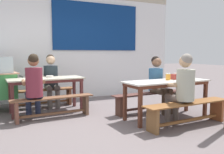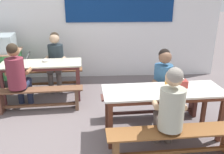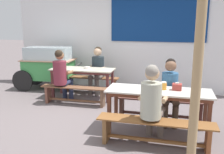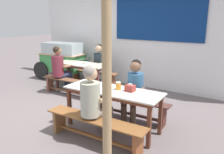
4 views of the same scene
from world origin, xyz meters
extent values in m
plane|color=slate|center=(0.00, 0.00, 0.00)|extent=(40.00, 40.00, 0.00)
cube|color=white|center=(0.00, 2.48, 1.44)|extent=(6.73, 0.12, 2.88)
cube|color=beige|center=(-0.73, 1.17, 0.74)|extent=(1.61, 0.71, 0.03)
cube|color=brown|center=(-0.73, 1.17, 0.69)|extent=(1.53, 0.65, 0.06)
cube|color=brown|center=(-0.04, 1.46, 0.33)|extent=(0.06, 0.06, 0.66)
cube|color=brown|center=(-0.01, 0.97, 0.33)|extent=(0.06, 0.06, 0.66)
cube|color=brown|center=(-1.45, 1.36, 0.33)|extent=(0.06, 0.06, 0.66)
cube|color=brown|center=(-1.42, 0.87, 0.33)|extent=(0.06, 0.06, 0.66)
cube|color=silver|center=(1.33, -0.31, 0.74)|extent=(1.79, 0.72, 0.03)
cube|color=brown|center=(1.33, -0.31, 0.69)|extent=(1.70, 0.65, 0.06)
cube|color=brown|center=(2.12, -0.01, 0.33)|extent=(0.06, 0.06, 0.66)
cube|color=brown|center=(2.14, -0.52, 0.33)|extent=(0.06, 0.06, 0.66)
cube|color=brown|center=(0.52, -0.10, 0.33)|extent=(0.06, 0.06, 0.66)
cube|color=brown|center=(0.55, -0.60, 0.33)|extent=(0.06, 0.06, 0.66)
cube|color=brown|center=(-0.77, 1.72, 0.41)|extent=(1.61, 0.38, 0.03)
cube|color=brown|center=(-0.09, 1.77, 0.20)|extent=(0.08, 0.24, 0.40)
cube|color=brown|center=(-1.44, 1.68, 0.20)|extent=(0.08, 0.24, 0.40)
cube|color=brown|center=(-0.77, 1.72, 0.10)|extent=(1.31, 0.13, 0.04)
cube|color=brown|center=(-0.69, 0.61, 0.41)|extent=(1.61, 0.36, 0.03)
cube|color=brown|center=(-0.02, 0.65, 0.20)|extent=(0.07, 0.22, 0.40)
cube|color=brown|center=(-1.37, 0.56, 0.20)|extent=(0.07, 0.22, 0.40)
cube|color=brown|center=(-0.69, 0.61, 0.10)|extent=(1.31, 0.13, 0.04)
cube|color=#522F29|center=(1.30, 0.25, 0.41)|extent=(1.76, 0.34, 0.02)
cube|color=#552B25|center=(2.06, 0.29, 0.20)|extent=(0.07, 0.22, 0.40)
cube|color=#4E3025|center=(0.55, 0.21, 0.20)|extent=(0.07, 0.22, 0.40)
cube|color=#522F29|center=(1.30, 0.25, 0.10)|extent=(1.47, 0.12, 0.04)
cube|color=brown|center=(1.36, -0.86, 0.41)|extent=(1.78, 0.41, 0.02)
cube|color=brown|center=(0.60, -0.91, 0.20)|extent=(0.07, 0.27, 0.40)
cube|color=brown|center=(1.36, -0.86, 0.10)|extent=(1.49, 0.12, 0.04)
cylinder|color=#333333|center=(-1.40, 1.77, 0.15)|extent=(0.05, 0.05, 0.30)
cylinder|color=#3F3F3F|center=(-1.16, 1.80, 0.73)|extent=(0.13, 0.69, 0.04)
cylinder|color=#69615A|center=(-0.62, 1.41, 0.21)|extent=(0.11, 0.11, 0.42)
cylinder|color=#69615A|center=(-0.44, 1.41, 0.21)|extent=(0.11, 0.11, 0.42)
cylinder|color=#69615A|center=(-0.62, 1.57, 0.47)|extent=(0.14, 0.37, 0.13)
cylinder|color=#69615A|center=(-0.44, 1.57, 0.47)|extent=(0.14, 0.37, 0.13)
cylinder|color=#212C32|center=(-0.53, 1.74, 0.72)|extent=(0.33, 0.33, 0.52)
sphere|color=tan|center=(-0.53, 1.72, 1.12)|extent=(0.21, 0.21, 0.21)
sphere|color=#2D2319|center=(-0.53, 1.75, 1.16)|extent=(0.20, 0.20, 0.20)
cylinder|color=tan|center=(-0.72, 1.56, 0.71)|extent=(0.08, 0.30, 0.09)
cylinder|color=tan|center=(-0.35, 1.55, 0.71)|extent=(0.08, 0.31, 0.09)
cylinder|color=#49382B|center=(1.44, -0.10, 0.21)|extent=(0.11, 0.11, 0.42)
cylinder|color=#49382B|center=(1.62, -0.08, 0.21)|extent=(0.11, 0.11, 0.42)
cylinder|color=#49382B|center=(1.41, 0.07, 0.47)|extent=(0.19, 0.41, 0.13)
cylinder|color=#49382B|center=(1.59, 0.10, 0.47)|extent=(0.19, 0.41, 0.13)
cylinder|color=#33638F|center=(1.47, 0.26, 0.71)|extent=(0.30, 0.30, 0.49)
sphere|color=brown|center=(1.48, 0.24, 1.09)|extent=(0.21, 0.21, 0.21)
sphere|color=black|center=(1.47, 0.27, 1.12)|extent=(0.19, 0.19, 0.19)
cylinder|color=brown|center=(1.33, 0.05, 0.69)|extent=(0.12, 0.31, 0.08)
cylinder|color=brown|center=(1.67, 0.11, 0.69)|extent=(0.12, 0.31, 0.10)
cylinder|color=#6B5F57|center=(1.40, -0.50, 0.21)|extent=(0.11, 0.11, 0.42)
cylinder|color=#6B5F57|center=(1.22, -0.49, 0.21)|extent=(0.11, 0.11, 0.42)
cylinder|color=#6B5F57|center=(1.39, -0.69, 0.47)|extent=(0.16, 0.42, 0.13)
cylinder|color=#6B5F57|center=(1.21, -0.68, 0.47)|extent=(0.16, 0.42, 0.13)
cylinder|color=#AFB29E|center=(1.29, -0.87, 0.73)|extent=(0.31, 0.31, 0.54)
sphere|color=tan|center=(1.29, -0.85, 1.14)|extent=(0.21, 0.21, 0.21)
sphere|color=gray|center=(1.29, -0.88, 1.18)|extent=(0.20, 0.20, 0.20)
cylinder|color=tan|center=(1.48, -0.70, 0.72)|extent=(0.09, 0.31, 0.09)
cylinder|color=tan|center=(1.13, -0.68, 0.72)|extent=(0.09, 0.31, 0.10)
cylinder|color=#272F4B|center=(-0.95, 0.93, 0.21)|extent=(0.11, 0.11, 0.42)
cylinder|color=#272F4B|center=(-1.13, 0.94, 0.21)|extent=(0.11, 0.11, 0.42)
cylinder|color=#272F4B|center=(-0.95, 0.76, 0.47)|extent=(0.13, 0.39, 0.13)
cylinder|color=#272F4B|center=(-1.13, 0.76, 0.47)|extent=(0.13, 0.39, 0.13)
cylinder|color=maroon|center=(-1.04, 0.59, 0.74)|extent=(0.31, 0.31, 0.55)
sphere|color=#996945|center=(-1.04, 0.61, 1.14)|extent=(0.20, 0.20, 0.20)
sphere|color=#2D2319|center=(-1.04, 0.58, 1.18)|extent=(0.19, 0.19, 0.19)
cylinder|color=#996945|center=(-0.86, 0.76, 0.72)|extent=(0.07, 0.30, 0.08)
cylinder|color=#996945|center=(-1.21, 0.77, 0.72)|extent=(0.07, 0.31, 0.09)
cube|color=#A13730|center=(1.63, -0.21, 0.80)|extent=(0.15, 0.13, 0.11)
cube|color=white|center=(1.63, -0.21, 0.87)|extent=(0.06, 0.04, 0.02)
cylinder|color=orange|center=(1.41, -0.25, 0.81)|extent=(0.10, 0.10, 0.12)
cylinder|color=white|center=(1.41, -0.25, 0.88)|extent=(0.09, 0.09, 0.02)
cylinder|color=silver|center=(-0.64, 1.24, 0.77)|extent=(0.16, 0.16, 0.04)
camera|label=1|loc=(-1.50, -3.91, 1.27)|focal=36.97mm
camera|label=2|loc=(0.41, -3.49, 2.13)|focal=38.97mm
camera|label=3|loc=(1.78, -4.36, 1.84)|focal=39.39mm
camera|label=4|loc=(3.45, -3.41, 1.95)|focal=36.09mm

